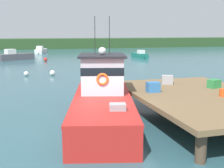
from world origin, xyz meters
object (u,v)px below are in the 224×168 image
(mooring_buoy_inshore, at_px, (52,73))
(moored_boat_outer_mooring, at_px, (41,51))
(crate_stack_mid_dock, at_px, (167,80))
(mooring_buoy_outer, at_px, (46,59))
(crate_stack_near_edge, at_px, (153,87))
(mooring_buoy_channel_marker, at_px, (26,74))
(crate_single_by_cleat, at_px, (214,84))
(bait_bucket, at_px, (223,93))
(moored_boat_far_left, at_px, (140,55))
(moored_boat_far_right, at_px, (13,56))
(main_fishing_boat, at_px, (103,99))

(mooring_buoy_inshore, bearing_deg, moored_boat_outer_mooring, 90.00)
(moored_boat_outer_mooring, distance_m, mooring_buoy_inshore, 29.82)
(crate_stack_mid_dock, height_order, mooring_buoy_outer, crate_stack_mid_dock)
(crate_stack_near_edge, distance_m, mooring_buoy_channel_marker, 16.37)
(mooring_buoy_channel_marker, bearing_deg, crate_single_by_cleat, -57.70)
(crate_stack_mid_dock, xyz_separation_m, bait_bucket, (0.98, -3.54, -0.07))
(crate_single_by_cleat, bearing_deg, mooring_buoy_outer, 103.84)
(moored_boat_far_left, bearing_deg, crate_stack_mid_dock, -108.41)
(crate_stack_near_edge, bearing_deg, moored_boat_far_right, 104.15)
(main_fishing_boat, relative_size, crate_stack_mid_dock, 16.59)
(main_fishing_boat, relative_size, crate_stack_near_edge, 16.59)
(mooring_buoy_inshore, bearing_deg, crate_stack_near_edge, -75.96)
(mooring_buoy_outer, relative_size, mooring_buoy_channel_marker, 1.10)
(moored_boat_far_right, bearing_deg, crate_single_by_cleat, -70.05)
(moored_boat_far_right, bearing_deg, moored_boat_far_left, -4.27)
(mooring_buoy_inshore, bearing_deg, moored_boat_far_left, 46.31)
(crate_stack_mid_dock, bearing_deg, mooring_buoy_channel_marker, 119.91)
(crate_stack_mid_dock, bearing_deg, mooring_buoy_inshore, 112.38)
(bait_bucket, bearing_deg, moored_boat_far_left, 75.14)
(crate_stack_mid_dock, distance_m, mooring_buoy_channel_marker, 15.47)
(moored_boat_far_right, bearing_deg, main_fishing_boat, -80.10)
(mooring_buoy_outer, distance_m, mooring_buoy_inshore, 13.98)
(main_fishing_boat, bearing_deg, moored_boat_far_left, 65.75)
(moored_boat_far_right, height_order, mooring_buoy_channel_marker, moored_boat_far_right)
(crate_single_by_cleat, xyz_separation_m, mooring_buoy_channel_marker, (-9.51, 15.04, -1.19))
(mooring_buoy_inshore, distance_m, mooring_buoy_channel_marker, 2.40)
(mooring_buoy_channel_marker, bearing_deg, bait_bucket, -62.85)
(mooring_buoy_outer, xyz_separation_m, mooring_buoy_inshore, (-0.10, -13.98, 0.01))
(mooring_buoy_inshore, xyz_separation_m, mooring_buoy_channel_marker, (-2.36, 0.42, -0.03))
(crate_stack_mid_dock, bearing_deg, bait_bucket, -74.52)
(mooring_buoy_channel_marker, bearing_deg, mooring_buoy_inshore, -10.14)
(crate_stack_mid_dock, height_order, moored_boat_far_left, crate_stack_mid_dock)
(crate_stack_near_edge, xyz_separation_m, mooring_buoy_channel_marker, (-6.05, 15.17, -1.22))
(moored_boat_far_left, distance_m, moored_boat_far_right, 19.14)
(moored_boat_far_right, bearing_deg, mooring_buoy_outer, -33.68)
(mooring_buoy_outer, bearing_deg, mooring_buoy_channel_marker, -100.29)
(moored_boat_far_left, xyz_separation_m, moored_boat_outer_mooring, (-14.79, 14.33, 0.06))
(moored_boat_far_left, distance_m, mooring_buoy_outer, 14.77)
(moored_boat_outer_mooring, bearing_deg, main_fishing_boat, -88.44)
(crate_stack_mid_dock, bearing_deg, moored_boat_far_left, 71.59)
(crate_single_by_cleat, height_order, mooring_buoy_channel_marker, crate_single_by_cleat)
(crate_single_by_cleat, relative_size, mooring_buoy_outer, 1.23)
(crate_single_by_cleat, relative_size, crate_stack_near_edge, 1.00)
(crate_stack_near_edge, bearing_deg, main_fishing_boat, 177.93)
(bait_bucket, bearing_deg, crate_single_by_cleat, 65.83)
(moored_boat_outer_mooring, bearing_deg, moored_boat_far_right, -108.41)
(moored_boat_outer_mooring, relative_size, moored_boat_far_right, 0.90)
(moored_boat_far_left, relative_size, mooring_buoy_inshore, 9.56)
(mooring_buoy_outer, bearing_deg, crate_stack_mid_dock, -79.01)
(crate_stack_mid_dock, bearing_deg, moored_boat_far_right, 107.87)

